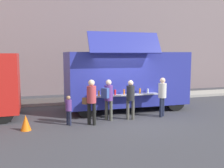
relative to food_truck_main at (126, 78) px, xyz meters
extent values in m
plane|color=#38383D|center=(-0.62, -1.86, -1.52)|extent=(60.00, 60.00, 0.00)
cube|color=#9E998E|center=(-4.00, 2.62, -1.44)|extent=(28.00, 1.60, 0.15)
cube|color=slate|center=(-3.00, 6.52, 2.61)|extent=(32.00, 2.40, 8.26)
cube|color=#2A3096|center=(0.00, 0.02, 0.01)|extent=(5.65, 2.45, 2.46)
cube|color=#2A3096|center=(-0.57, -1.47, 1.63)|extent=(3.11, 0.58, 0.90)
cube|color=black|center=(-0.57, -1.14, 0.31)|extent=(2.95, 0.10, 1.11)
cube|color=#B7B7BC|center=(-0.57, -1.36, -0.59)|extent=(3.11, 0.35, 0.05)
cylinder|color=orange|center=(-1.69, -1.42, -0.45)|extent=(0.07, 0.07, 0.22)
cylinder|color=green|center=(-1.31, -1.38, -0.45)|extent=(0.06, 0.06, 0.22)
cylinder|color=red|center=(-0.96, -1.34, -0.45)|extent=(0.08, 0.08, 0.22)
cylinder|color=orange|center=(-0.56, -1.35, -0.45)|extent=(0.06, 0.06, 0.22)
cylinder|color=silver|center=(-0.18, -1.37, -0.44)|extent=(0.08, 0.08, 0.24)
cylinder|color=orange|center=(0.18, -1.33, -0.45)|extent=(0.07, 0.07, 0.23)
cylinder|color=silver|center=(0.58, -1.30, -0.46)|extent=(0.08, 0.08, 0.20)
cube|color=black|center=(2.77, 0.02, 0.46)|extent=(0.08, 2.08, 1.08)
cylinder|color=black|center=(2.12, 1.10, -1.07)|extent=(0.90, 0.28, 0.90)
cylinder|color=black|center=(2.12, -1.05, -1.07)|extent=(0.90, 0.28, 0.90)
cylinder|color=black|center=(-2.13, 1.09, -1.07)|extent=(0.90, 0.28, 0.90)
cylinder|color=black|center=(-2.13, -1.06, -1.07)|extent=(0.90, 0.28, 0.90)
cube|color=black|center=(-4.89, -0.07, 0.34)|extent=(0.12, 1.79, 0.96)
cylinder|color=black|center=(-5.46, 0.89, -1.10)|extent=(0.84, 0.26, 0.84)
cylinder|color=black|center=(-5.42, -1.05, -1.10)|extent=(0.84, 0.26, 0.84)
cone|color=orange|center=(-4.55, -2.25, -1.24)|extent=(0.36, 0.36, 0.55)
cylinder|color=#2C6637|center=(3.85, 2.32, -1.06)|extent=(0.60, 0.60, 0.92)
cylinder|color=#494841|center=(-0.60, -1.91, -1.12)|extent=(0.13, 0.13, 0.80)
cylinder|color=#494841|center=(-0.40, -1.97, -1.12)|extent=(0.13, 0.13, 0.80)
cylinder|color=#242528|center=(-0.50, -1.94, -0.42)|extent=(0.33, 0.33, 0.60)
sphere|color=beige|center=(-0.50, -1.94, -0.01)|extent=(0.22, 0.22, 0.22)
cylinder|color=#484B42|center=(-1.45, -1.71, -1.11)|extent=(0.13, 0.13, 0.81)
cylinder|color=#484B42|center=(-1.31, -1.87, -1.11)|extent=(0.13, 0.13, 0.81)
cylinder|color=#552E7D|center=(-1.38, -1.79, -0.40)|extent=(0.34, 0.34, 0.61)
sphere|color=beige|center=(-1.38, -1.79, 0.03)|extent=(0.23, 0.23, 0.23)
cube|color=#2F4890|center=(-1.57, -1.96, -0.36)|extent=(0.32, 0.33, 0.40)
cylinder|color=black|center=(-2.26, -2.15, -1.09)|extent=(0.13, 0.13, 0.85)
cylinder|color=black|center=(-2.10, -2.31, -1.09)|extent=(0.13, 0.13, 0.85)
cylinder|color=#AB3A41|center=(-2.18, -2.23, -0.35)|extent=(0.35, 0.35, 0.64)
sphere|color=beige|center=(-2.18, -2.23, 0.09)|extent=(0.24, 0.24, 0.24)
cube|color=brown|center=(-2.38, -2.04, -0.62)|extent=(0.25, 0.25, 0.25)
cylinder|color=#1C2239|center=(0.88, -1.97, -1.10)|extent=(0.13, 0.13, 0.82)
cylinder|color=#1C2239|center=(1.05, -1.83, -1.10)|extent=(0.13, 0.13, 0.82)
cylinder|color=beige|center=(0.97, -1.90, -0.38)|extent=(0.34, 0.34, 0.62)
sphere|color=beige|center=(0.97, -1.90, 0.05)|extent=(0.23, 0.23, 0.23)
cylinder|color=#1E2239|center=(-3.06, -1.97, -1.24)|extent=(0.09, 0.09, 0.55)
cylinder|color=#1E2239|center=(-2.97, -2.09, -1.24)|extent=(0.09, 0.09, 0.55)
cylinder|color=#583074|center=(-3.02, -2.03, -0.75)|extent=(0.23, 0.23, 0.42)
sphere|color=#9C7550|center=(-3.02, -2.03, -0.47)|extent=(0.16, 0.16, 0.16)
camera|label=1|loc=(-4.16, -11.27, 1.15)|focal=39.97mm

